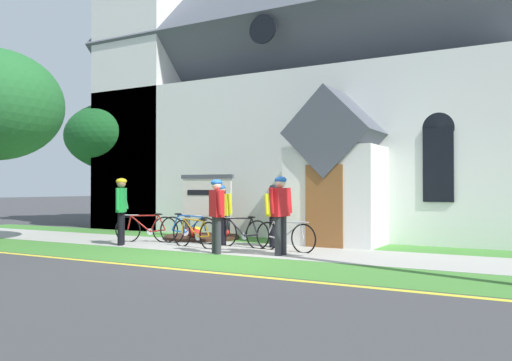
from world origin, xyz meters
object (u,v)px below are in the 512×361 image
bicycle_silver (285,236)px  roadside_conifer (501,113)px  bicycle_red (147,229)px  cyclist_in_blue_jersey (274,211)px  cyclist_in_yellow_jersey (217,210)px  cyclist_in_red_jersey (281,209)px  cyclist_in_green_jersey (221,211)px  bicycle_white (242,233)px  church_sign (207,197)px  bicycle_orange (195,233)px  bicycle_green (189,230)px  cyclist_in_white_jersey (121,205)px  yard_deciduous_tree (122,137)px

bicycle_silver → roadside_conifer: (4.13, 8.14, 3.67)m
bicycle_red → cyclist_in_blue_jersey: (3.66, 0.62, 0.54)m
cyclist_in_yellow_jersey → roadside_conifer: 11.14m
cyclist_in_red_jersey → cyclist_in_green_jersey: size_ratio=1.11×
bicycle_white → bicycle_silver: size_ratio=1.00×
church_sign → bicycle_silver: 4.04m
bicycle_white → cyclist_in_yellow_jersey: 1.52m
bicycle_orange → cyclist_in_yellow_jersey: cyclist_in_yellow_jersey is taller
bicycle_white → cyclist_in_blue_jersey: (0.71, 0.41, 0.55)m
bicycle_green → cyclist_in_yellow_jersey: size_ratio=1.01×
cyclist_in_yellow_jersey → cyclist_in_blue_jersey: 1.88m
roadside_conifer → bicycle_silver: bearing=-116.9°
church_sign → cyclist_in_red_jersey: size_ratio=1.08×
cyclist_in_red_jersey → cyclist_in_blue_jersey: (-0.86, 1.36, -0.13)m
cyclist_in_white_jersey → roadside_conifer: 12.76m
bicycle_orange → cyclist_in_white_jersey: bearing=-166.6°
bicycle_orange → bicycle_white: size_ratio=0.97×
bicycle_orange → cyclist_in_yellow_jersey: size_ratio=0.99×
bicycle_silver → cyclist_in_blue_jersey: cyclist_in_blue_jersey is taller
bicycle_red → yard_deciduous_tree: bearing=139.5°
bicycle_red → cyclist_in_blue_jersey: 3.75m
cyclist_in_green_jersey → roadside_conifer: roadside_conifer is taller
bicycle_red → bicycle_white: bearing=4.1°
church_sign → bicycle_orange: bearing=-61.9°
bicycle_silver → cyclist_in_red_jersey: bearing=-70.4°
bicycle_white → roadside_conifer: roadside_conifer is taller
cyclist_in_green_jersey → cyclist_in_blue_jersey: 1.43m
cyclist_in_red_jersey → cyclist_in_green_jersey: (-2.27, 1.06, -0.13)m
bicycle_green → cyclist_in_green_jersey: 1.14m
bicycle_orange → bicycle_silver: bearing=11.2°
cyclist_in_green_jersey → roadside_conifer: bearing=52.0°
cyclist_in_white_jersey → roadside_conifer: size_ratio=0.28×
church_sign → bicycle_silver: bearing=-27.5°
bicycle_white → roadside_conifer: bearing=55.6°
church_sign → roadside_conifer: (7.63, 6.32, 2.80)m
bicycle_green → cyclist_in_yellow_jersey: (1.85, -1.41, 0.62)m
bicycle_orange → bicycle_green: bearing=136.5°
cyclist_in_green_jersey → bicycle_green: bearing=-175.8°
church_sign → bicycle_white: size_ratio=1.10×
church_sign → bicycle_green: church_sign is taller
cyclist_in_yellow_jersey → cyclist_in_green_jersey: 1.71m
bicycle_silver → yard_deciduous_tree: yard_deciduous_tree is taller
cyclist_in_green_jersey → cyclist_in_blue_jersey: size_ratio=1.00×
church_sign → cyclist_in_red_jersey: (3.77, -2.58, -0.18)m
church_sign → cyclist_in_red_jersey: church_sign is taller
yard_deciduous_tree → cyclist_in_yellow_jersey: bearing=-34.1°
bicycle_silver → yard_deciduous_tree: (-9.44, 4.41, 3.19)m
bicycle_orange → cyclist_in_red_jersey: 2.66m
roadside_conifer → yard_deciduous_tree: bearing=-164.6°
cyclist_in_red_jersey → cyclist_in_green_jersey: 2.50m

